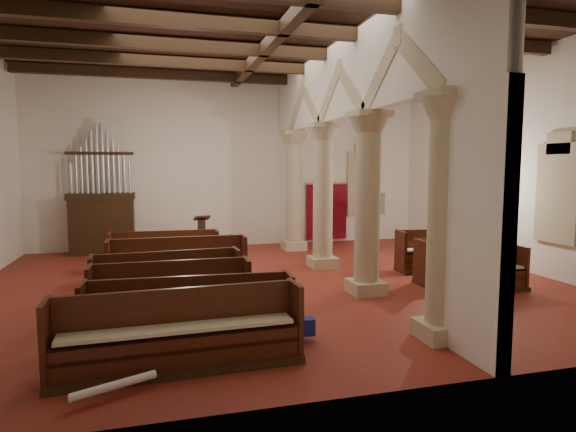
% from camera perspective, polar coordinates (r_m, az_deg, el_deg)
% --- Properties ---
extents(floor, '(14.00, 14.00, 0.00)m').
position_cam_1_polar(floor, '(12.00, -1.73, -7.96)').
color(floor, maroon).
rests_on(floor, ground).
extents(ceiling, '(14.00, 14.00, 0.00)m').
position_cam_1_polar(ceiling, '(12.06, -1.82, 20.92)').
color(ceiling, black).
rests_on(ceiling, wall_back).
extents(wall_back, '(14.00, 0.02, 6.00)m').
position_cam_1_polar(wall_back, '(17.54, -6.34, 6.26)').
color(wall_back, white).
rests_on(wall_back, floor).
extents(wall_front, '(14.00, 0.02, 6.00)m').
position_cam_1_polar(wall_front, '(5.98, 11.76, 7.04)').
color(wall_front, white).
rests_on(wall_front, floor).
extents(wall_right, '(0.02, 12.00, 6.00)m').
position_cam_1_polar(wall_right, '(14.92, 25.54, 5.81)').
color(wall_right, white).
rests_on(wall_right, floor).
extents(ceiling_beams, '(13.80, 11.80, 0.30)m').
position_cam_1_polar(ceiling_beams, '(12.02, -1.82, 20.09)').
color(ceiling_beams, '#321F10').
rests_on(ceiling_beams, wall_back).
extents(arcade, '(0.90, 11.90, 6.00)m').
position_cam_1_polar(arcade, '(12.21, 6.57, 9.10)').
color(arcade, '#BCB08B').
rests_on(arcade, floor).
extents(window_right_a, '(0.03, 1.00, 2.20)m').
position_cam_1_polar(window_right_a, '(13.81, 29.38, 2.34)').
color(window_right_a, '#2C644A').
rests_on(window_right_a, wall_right).
extents(window_right_b, '(0.03, 1.00, 2.20)m').
position_cam_1_polar(window_right_b, '(16.89, 19.84, 3.25)').
color(window_right_b, '#2C644A').
rests_on(window_right_b, wall_right).
extents(window_back, '(1.00, 0.03, 2.20)m').
position_cam_1_polar(window_back, '(18.96, 8.83, 3.78)').
color(window_back, '#2C644A').
rests_on(window_back, wall_back).
extents(pipe_organ, '(2.10, 0.85, 4.40)m').
position_cam_1_polar(pipe_organ, '(16.99, -21.18, 0.42)').
color(pipe_organ, '#321F10').
rests_on(pipe_organ, floor).
extents(lectern, '(0.56, 0.57, 1.24)m').
position_cam_1_polar(lectern, '(16.64, -10.19, -2.36)').
color(lectern, '#32180F').
rests_on(lectern, floor).
extents(dossal_curtain, '(1.80, 0.07, 2.17)m').
position_cam_1_polar(dossal_curtain, '(18.41, 4.59, 0.54)').
color(dossal_curtain, maroon).
rests_on(dossal_curtain, floor).
extents(processional_banner, '(0.48, 0.62, 2.13)m').
position_cam_1_polar(processional_banner, '(16.89, 10.54, -1.40)').
color(processional_banner, '#321F10').
rests_on(processional_banner, floor).
extents(hymnal_box_a, '(0.29, 0.24, 0.28)m').
position_cam_1_polar(hymnal_box_a, '(8.14, 2.10, -12.95)').
color(hymnal_box_a, navy).
rests_on(hymnal_box_a, floor).
extents(hymnal_box_b, '(0.37, 0.33, 0.33)m').
position_cam_1_polar(hymnal_box_b, '(9.46, -3.13, -10.10)').
color(hymnal_box_b, '#16349A').
rests_on(hymnal_box_b, floor).
extents(hymnal_box_c, '(0.34, 0.27, 0.33)m').
position_cam_1_polar(hymnal_box_c, '(10.95, -4.84, -7.89)').
color(hymnal_box_c, '#16249A').
rests_on(hymnal_box_c, floor).
extents(tube_heater_a, '(1.02, 0.53, 0.11)m').
position_cam_1_polar(tube_heater_a, '(6.69, -19.88, -18.36)').
color(tube_heater_a, white).
rests_on(tube_heater_a, floor).
extents(tube_heater_b, '(1.13, 0.16, 0.11)m').
position_cam_1_polar(tube_heater_b, '(8.94, -17.96, -12.05)').
color(tube_heater_b, silver).
rests_on(tube_heater_b, floor).
extents(nave_pew_0, '(3.53, 0.88, 1.13)m').
position_cam_1_polar(nave_pew_0, '(7.21, -12.66, -14.53)').
color(nave_pew_0, '#321F10').
rests_on(nave_pew_0, floor).
extents(nave_pew_1, '(3.36, 0.89, 1.09)m').
position_cam_1_polar(nave_pew_1, '(8.11, -11.45, -12.28)').
color(nave_pew_1, '#321F10').
rests_on(nave_pew_1, floor).
extents(nave_pew_2, '(2.90, 0.75, 1.11)m').
position_cam_1_polar(nave_pew_2, '(9.31, -13.59, -9.86)').
color(nave_pew_2, '#321F10').
rests_on(nave_pew_2, floor).
extents(nave_pew_3, '(3.03, 0.94, 1.11)m').
position_cam_1_polar(nave_pew_3, '(10.35, -14.07, -8.28)').
color(nave_pew_3, '#321F10').
rests_on(nave_pew_3, floor).
extents(nave_pew_4, '(2.51, 0.68, 0.99)m').
position_cam_1_polar(nave_pew_4, '(10.92, -14.14, -7.75)').
color(nave_pew_4, '#321F10').
rests_on(nave_pew_4, floor).
extents(nave_pew_5, '(3.35, 0.76, 1.12)m').
position_cam_1_polar(nave_pew_5, '(12.26, -12.83, -6.04)').
color(nave_pew_5, '#321F10').
rests_on(nave_pew_5, floor).
extents(nave_pew_6, '(3.21, 0.71, 1.06)m').
position_cam_1_polar(nave_pew_6, '(12.76, -13.52, -5.69)').
color(nave_pew_6, '#321F10').
rests_on(nave_pew_6, floor).
extents(nave_pew_7, '(2.97, 0.84, 1.09)m').
position_cam_1_polar(nave_pew_7, '(13.81, -14.39, -4.78)').
color(nave_pew_7, '#321F10').
rests_on(nave_pew_7, floor).
extents(aisle_pew_0, '(1.85, 0.73, 1.01)m').
position_cam_1_polar(aisle_pew_0, '(12.10, 22.63, -6.64)').
color(aisle_pew_0, '#321F10').
rests_on(aisle_pew_0, floor).
extents(aisle_pew_1, '(1.93, 0.76, 1.11)m').
position_cam_1_polar(aisle_pew_1, '(12.57, 19.16, -5.88)').
color(aisle_pew_1, '#321F10').
rests_on(aisle_pew_1, floor).
extents(aisle_pew_2, '(2.30, 0.91, 1.14)m').
position_cam_1_polar(aisle_pew_2, '(13.93, 17.29, -4.67)').
color(aisle_pew_2, '#321F10').
rests_on(aisle_pew_2, floor).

